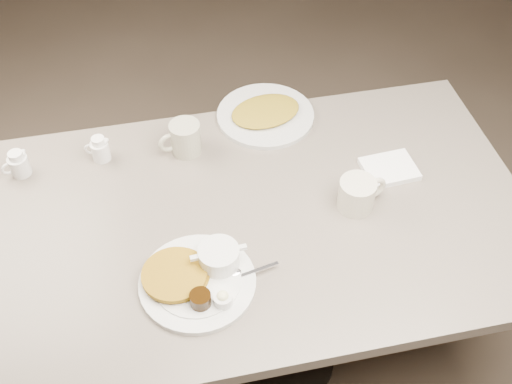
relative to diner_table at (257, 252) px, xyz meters
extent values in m
cube|color=#4C3F33|center=(0.00, 0.00, -0.59)|extent=(7.00, 8.00, 0.02)
cube|color=slate|center=(0.00, 0.00, 0.15)|extent=(1.50, 0.90, 0.04)
cylinder|color=black|center=(0.00, 0.00, -0.21)|extent=(0.14, 0.14, 0.69)
cylinder|color=black|center=(0.00, 0.00, -0.57)|extent=(0.56, 0.56, 0.03)
cylinder|color=silver|center=(-0.19, -0.19, 0.18)|extent=(0.31, 0.31, 0.01)
cylinder|color=silver|center=(-0.19, -0.19, 0.19)|extent=(0.23, 0.23, 0.00)
cylinder|color=#987113|center=(-0.24, -0.17, 0.19)|extent=(0.18, 0.18, 0.01)
cylinder|color=#987113|center=(-0.25, -0.17, 0.20)|extent=(0.17, 0.17, 0.01)
cylinder|color=silver|center=(-0.13, -0.15, 0.21)|extent=(0.11, 0.11, 0.05)
cube|color=silver|center=(-0.19, -0.15, 0.23)|extent=(0.02, 0.01, 0.01)
cube|color=silver|center=(-0.07, -0.15, 0.23)|extent=(0.02, 0.01, 0.01)
ellipsoid|color=white|center=(-0.14, -0.15, 0.22)|extent=(0.05, 0.05, 0.03)
ellipsoid|color=white|center=(-0.12, -0.16, 0.22)|extent=(0.04, 0.04, 0.02)
cylinder|color=black|center=(-0.19, -0.26, 0.20)|extent=(0.06, 0.06, 0.04)
cylinder|color=silver|center=(-0.14, -0.27, 0.20)|extent=(0.05, 0.05, 0.03)
ellipsoid|color=beige|center=(-0.14, -0.27, 0.21)|extent=(0.03, 0.03, 0.02)
cube|color=silver|center=(-0.04, -0.19, 0.19)|extent=(0.11, 0.03, 0.00)
ellipsoid|color=silver|center=(-0.10, -0.19, 0.19)|extent=(0.04, 0.03, 0.01)
cylinder|color=beige|center=(0.27, -0.02, 0.21)|extent=(0.12, 0.12, 0.09)
cylinder|color=black|center=(0.27, -0.02, 0.25)|extent=(0.10, 0.10, 0.01)
torus|color=beige|center=(0.32, -0.01, 0.21)|extent=(0.07, 0.03, 0.07)
cube|color=white|center=(0.41, 0.08, 0.18)|extent=(0.16, 0.13, 0.02)
cylinder|color=#B0AE96|center=(-0.15, 0.29, 0.22)|extent=(0.11, 0.11, 0.10)
torus|color=#B0AE96|center=(-0.20, 0.28, 0.22)|extent=(0.07, 0.03, 0.07)
cylinder|color=white|center=(-0.63, 0.30, 0.20)|extent=(0.06, 0.06, 0.06)
cylinder|color=white|center=(-0.63, 0.30, 0.24)|extent=(0.04, 0.04, 0.02)
cone|color=white|center=(-0.61, 0.30, 0.24)|extent=(0.02, 0.02, 0.02)
torus|color=white|center=(-0.66, 0.28, 0.20)|extent=(0.04, 0.02, 0.04)
cylinder|color=white|center=(-0.40, 0.31, 0.20)|extent=(0.07, 0.07, 0.06)
cylinder|color=white|center=(-0.40, 0.31, 0.24)|extent=(0.05, 0.05, 0.02)
cone|color=white|center=(-0.38, 0.30, 0.24)|extent=(0.02, 0.02, 0.02)
torus|color=white|center=(-0.43, 0.32, 0.20)|extent=(0.04, 0.02, 0.04)
cylinder|color=beige|center=(0.11, 0.39, 0.18)|extent=(0.37, 0.37, 0.01)
ellipsoid|color=olive|center=(0.11, 0.39, 0.19)|extent=(0.25, 0.20, 0.02)
camera|label=1|loc=(-0.23, -1.07, 1.47)|focal=43.79mm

